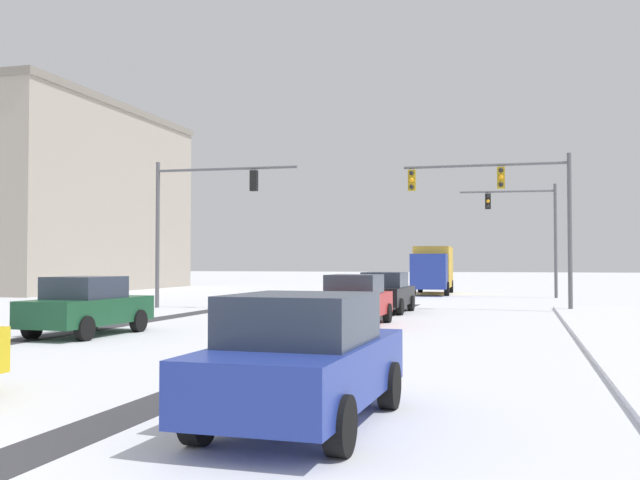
{
  "coord_description": "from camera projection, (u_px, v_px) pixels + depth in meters",
  "views": [
    {
      "loc": [
        6.79,
        -4.63,
        2.0
      ],
      "look_at": [
        0.0,
        19.92,
        2.8
      ],
      "focal_mm": 40.53,
      "sensor_mm": 36.0,
      "label": 1
    }
  ],
  "objects": [
    {
      "name": "wheel_track_left_lane",
      "position": [
        87.0,
        330.0,
        21.4
      ],
      "size": [
        0.93,
        31.31,
        0.01
      ],
      "primitive_type": "cube",
      "color": "#38383D",
      "rests_on": "ground"
    },
    {
      "name": "wheel_track_right_lane",
      "position": [
        328.0,
        337.0,
        19.43
      ],
      "size": [
        0.84,
        31.31,
        0.01
      ],
      "primitive_type": "cube",
      "color": "#38383D",
      "rests_on": "ground"
    },
    {
      "name": "traffic_signal_near_left",
      "position": [
        196.0,
        207.0,
        31.84
      ],
      "size": [
        6.53,
        0.53,
        6.5
      ],
      "color": "#56565B",
      "rests_on": "ground"
    },
    {
      "name": "traffic_signal_near_right",
      "position": [
        509.0,
        198.0,
        30.07
      ],
      "size": [
        6.87,
        0.49,
        6.5
      ],
      "color": "#56565B",
      "rests_on": "ground"
    },
    {
      "name": "traffic_signal_far_right",
      "position": [
        529.0,
        221.0,
        41.32
      ],
      "size": [
        5.42,
        0.64,
        6.5
      ],
      "color": "#56565B",
      "rests_on": "ground"
    },
    {
      "name": "car_black_lead",
      "position": [
        385.0,
        292.0,
        28.87
      ],
      "size": [
        1.9,
        4.14,
        1.62
      ],
      "color": "black",
      "rests_on": "ground"
    },
    {
      "name": "car_red_second",
      "position": [
        355.0,
        300.0,
        23.02
      ],
      "size": [
        1.85,
        4.11,
        1.62
      ],
      "color": "red",
      "rests_on": "ground"
    },
    {
      "name": "car_dark_green_third",
      "position": [
        87.0,
        306.0,
        19.83
      ],
      "size": [
        1.95,
        4.16,
        1.62
      ],
      "color": "#194C2D",
      "rests_on": "ground"
    },
    {
      "name": "car_blue_fourth",
      "position": [
        303.0,
        359.0,
        8.87
      ],
      "size": [
        1.92,
        4.14,
        1.62
      ],
      "color": "#233899",
      "rests_on": "ground"
    },
    {
      "name": "box_truck_delivery",
      "position": [
        433.0,
        268.0,
        45.93
      ],
      "size": [
        2.51,
        7.48,
        3.02
      ],
      "color": "#233899",
      "rests_on": "ground"
    },
    {
      "name": "office_building_far_left_block",
      "position": [
        15.0,
        200.0,
        53.88
      ],
      "size": [
        18.83,
        21.48,
        13.32
      ],
      "color": "#A89E8E",
      "rests_on": "ground"
    }
  ]
}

